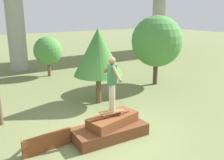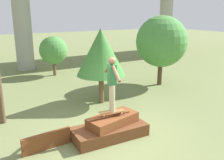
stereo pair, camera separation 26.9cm
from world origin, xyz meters
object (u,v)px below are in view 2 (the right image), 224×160
object	(u,v)px
skater	(112,81)
tree_behind_left	(53,50)
tree_mid_back	(101,52)
skateboard	(112,112)
tree_behind_right	(161,42)

from	to	relation	value
skater	tree_behind_left	bearing A→B (deg)	83.23
tree_mid_back	skateboard	bearing A→B (deg)	-112.47
tree_behind_left	tree_mid_back	world-z (taller)	tree_mid_back
skateboard	tree_behind_right	bearing A→B (deg)	34.98
tree_behind_left	tree_mid_back	size ratio (longest dim) A/B	0.76
skateboard	tree_mid_back	world-z (taller)	tree_mid_back
skateboard	skater	world-z (taller)	skater
tree_behind_left	tree_behind_right	distance (m)	6.27
tree_behind_right	tree_mid_back	bearing A→B (deg)	-168.47
tree_behind_left	tree_behind_right	world-z (taller)	tree_behind_right
skateboard	tree_behind_left	size ratio (longest dim) A/B	0.35
skateboard	tree_behind_right	size ratio (longest dim) A/B	0.23
tree_behind_left	tree_behind_right	bearing A→B (deg)	-49.53
skateboard	skater	distance (m)	0.97
skater	tree_mid_back	xyz separation A→B (m)	(1.13, 2.72, 0.37)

